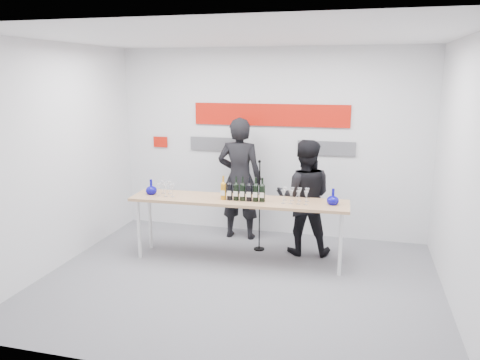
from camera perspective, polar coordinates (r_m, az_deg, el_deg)
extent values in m
plane|color=slate|center=(6.11, -0.17, -12.18)|extent=(5.00, 5.00, 0.00)
cube|color=silver|center=(7.57, 3.69, 4.55)|extent=(5.00, 0.04, 3.00)
cube|color=red|center=(7.49, 3.69, 7.92)|extent=(2.50, 0.02, 0.35)
cube|color=#59595E|center=(7.77, -2.91, 4.39)|extent=(0.90, 0.02, 0.22)
cube|color=#59595E|center=(7.43, 10.48, 3.82)|extent=(0.90, 0.02, 0.22)
cube|color=red|center=(8.12, -9.67, 4.60)|extent=(0.25, 0.02, 0.18)
cube|color=tan|center=(6.44, -0.22, -2.52)|extent=(3.03, 0.71, 0.04)
cylinder|color=silver|center=(6.83, -12.22, -5.87)|extent=(0.05, 0.05, 0.86)
cylinder|color=silver|center=(6.24, 12.15, -7.67)|extent=(0.05, 0.05, 0.86)
cylinder|color=silver|center=(7.17, -10.90, -4.90)|extent=(0.05, 0.05, 0.86)
cylinder|color=silver|center=(6.62, 12.19, -6.48)|extent=(0.05, 0.05, 0.86)
imported|color=black|center=(7.38, -0.04, 0.16)|extent=(0.71, 0.47, 1.94)
imported|color=black|center=(6.82, 7.83, -2.11)|extent=(0.88, 0.72, 1.68)
cylinder|color=black|center=(7.12, 2.34, -8.39)|extent=(0.16, 0.16, 0.02)
cylinder|color=black|center=(6.91, 2.39, -3.29)|extent=(0.02, 0.02, 1.34)
sphere|color=black|center=(6.73, 2.40, 2.27)|extent=(0.04, 0.04, 0.04)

